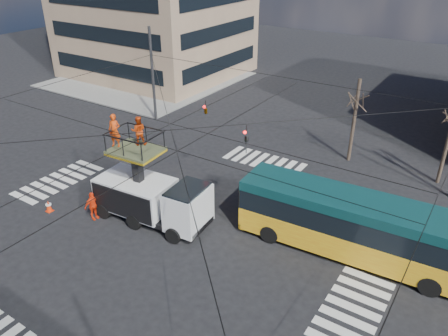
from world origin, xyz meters
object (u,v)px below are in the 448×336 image
utility_truck (151,189)px  city_bus (359,226)px  traffic_cone (49,206)px  flagger (260,204)px  worker_ground (93,206)px

utility_truck → city_bus: (10.56, 3.21, -0.27)m
traffic_cone → city_bus: bearing=19.9°
traffic_cone → flagger: bearing=30.4°
flagger → city_bus: bearing=50.2°
flagger → utility_truck: bearing=-90.4°
utility_truck → worker_ground: utility_truck is taller
city_bus → traffic_cone: city_bus is taller
utility_truck → city_bus: utility_truck is taller
utility_truck → traffic_cone: size_ratio=10.07×
traffic_cone → utility_truck: bearing=25.0°
worker_ground → traffic_cone: bearing=117.1°
city_bus → flagger: 5.77m
utility_truck → city_bus: bearing=12.4°
traffic_cone → worker_ground: size_ratio=0.42×
worker_ground → flagger: flagger is taller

